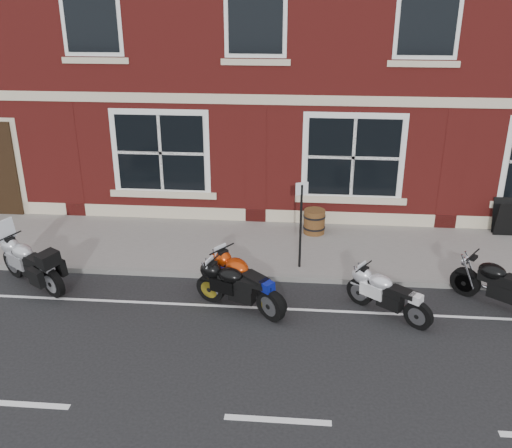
% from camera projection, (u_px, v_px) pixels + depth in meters
% --- Properties ---
extents(ground, '(80.00, 80.00, 0.00)m').
position_uv_depth(ground, '(286.00, 314.00, 11.24)').
color(ground, black).
rests_on(ground, ground).
extents(sidewalk, '(30.00, 3.00, 0.12)m').
position_uv_depth(sidewalk, '(291.00, 248.00, 13.98)').
color(sidewalk, slate).
rests_on(sidewalk, ground).
extents(kerb, '(30.00, 0.16, 0.12)m').
position_uv_depth(kerb, '(288.00, 278.00, 12.52)').
color(kerb, slate).
rests_on(kerb, ground).
extents(moto_touring_silver, '(1.84, 1.27, 1.39)m').
position_uv_depth(moto_touring_silver, '(31.00, 261.00, 12.15)').
color(moto_touring_silver, black).
rests_on(moto_touring_silver, ground).
extents(moto_sport_red, '(1.66, 1.61, 0.98)m').
position_uv_depth(moto_sport_red, '(245.00, 279.00, 11.41)').
color(moto_sport_red, black).
rests_on(moto_sport_red, ground).
extents(moto_sport_black, '(1.89, 0.90, 0.90)m').
position_uv_depth(moto_sport_black, '(239.00, 286.00, 11.25)').
color(moto_sport_black, black).
rests_on(moto_sport_black, ground).
extents(moto_sport_silver, '(1.54, 1.27, 0.85)m').
position_uv_depth(moto_sport_silver, '(388.00, 293.00, 11.05)').
color(moto_sport_silver, black).
rests_on(moto_sport_silver, ground).
extents(moto_naked_black, '(1.69, 1.39, 0.93)m').
position_uv_depth(moto_naked_black, '(500.00, 283.00, 11.33)').
color(moto_naked_black, black).
rests_on(moto_naked_black, ground).
extents(a_board_sign, '(0.55, 0.37, 0.92)m').
position_uv_depth(a_board_sign, '(506.00, 217.00, 14.44)').
color(a_board_sign, black).
rests_on(a_board_sign, sidewalk).
extents(barrel_planter, '(0.57, 0.57, 0.63)m').
position_uv_depth(barrel_planter, '(314.00, 221.00, 14.58)').
color(barrel_planter, '#482D13').
rests_on(barrel_planter, sidewalk).
extents(parking_sign, '(0.27, 0.12, 2.00)m').
position_uv_depth(parking_sign, '(301.00, 219.00, 12.47)').
color(parking_sign, black).
rests_on(parking_sign, sidewalk).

